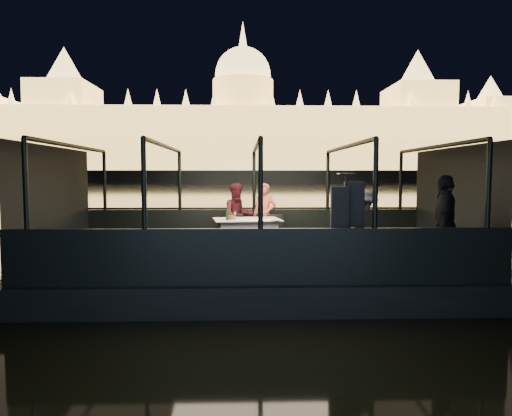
{
  "coord_description": "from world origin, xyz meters",
  "views": [
    {
      "loc": [
        -0.28,
        -9.07,
        2.22
      ],
      "look_at": [
        0.0,
        0.4,
        1.55
      ],
      "focal_mm": 32.0,
      "sensor_mm": 36.0,
      "label": 1
    }
  ],
  "objects_px": {
    "person_woman_coral": "(264,217)",
    "passenger_stripe": "(362,226)",
    "chair_port_left": "(235,231)",
    "chair_port_right": "(275,230)",
    "passenger_dark": "(445,226)",
    "person_man_maroon": "(238,217)",
    "dining_table_central": "(247,236)",
    "wine_bottle": "(227,213)",
    "coat_stand": "(345,226)"
  },
  "relations": [
    {
      "from": "chair_port_left",
      "to": "passenger_stripe",
      "type": "height_order",
      "value": "passenger_stripe"
    },
    {
      "from": "chair_port_left",
      "to": "wine_bottle",
      "type": "xyz_separation_m",
      "value": [
        -0.15,
        -0.75,
        0.47
      ]
    },
    {
      "from": "person_man_maroon",
      "to": "wine_bottle",
      "type": "relative_size",
      "value": 5.66
    },
    {
      "from": "wine_bottle",
      "to": "passenger_stripe",
      "type": "bearing_deg",
      "value": -40.52
    },
    {
      "from": "dining_table_central",
      "to": "passenger_dark",
      "type": "bearing_deg",
      "value": -34.82
    },
    {
      "from": "coat_stand",
      "to": "passenger_dark",
      "type": "distance_m",
      "value": 1.82
    },
    {
      "from": "chair_port_left",
      "to": "passenger_stripe",
      "type": "distance_m",
      "value": 3.59
    },
    {
      "from": "chair_port_right",
      "to": "person_man_maroon",
      "type": "xyz_separation_m",
      "value": [
        -0.87,
        0.27,
        0.3
      ]
    },
    {
      "from": "chair_port_right",
      "to": "coat_stand",
      "type": "relative_size",
      "value": 0.45
    },
    {
      "from": "coat_stand",
      "to": "person_man_maroon",
      "type": "bearing_deg",
      "value": 117.99
    },
    {
      "from": "person_man_maroon",
      "to": "dining_table_central",
      "type": "bearing_deg",
      "value": -91.21
    },
    {
      "from": "chair_port_right",
      "to": "passenger_dark",
      "type": "relative_size",
      "value": 0.46
    },
    {
      "from": "coat_stand",
      "to": "person_woman_coral",
      "type": "distance_m",
      "value": 3.59
    },
    {
      "from": "dining_table_central",
      "to": "chair_port_left",
      "type": "distance_m",
      "value": 0.53
    },
    {
      "from": "passenger_dark",
      "to": "dining_table_central",
      "type": "bearing_deg",
      "value": -97.72
    },
    {
      "from": "wine_bottle",
      "to": "coat_stand",
      "type": "bearing_deg",
      "value": -49.57
    },
    {
      "from": "chair_port_left",
      "to": "coat_stand",
      "type": "height_order",
      "value": "coat_stand"
    },
    {
      "from": "passenger_dark",
      "to": "wine_bottle",
      "type": "height_order",
      "value": "passenger_dark"
    },
    {
      "from": "coat_stand",
      "to": "passenger_dark",
      "type": "relative_size",
      "value": 1.03
    },
    {
      "from": "dining_table_central",
      "to": "chair_port_right",
      "type": "relative_size",
      "value": 1.81
    },
    {
      "from": "passenger_stripe",
      "to": "person_man_maroon",
      "type": "bearing_deg",
      "value": 41.49
    },
    {
      "from": "chair_port_right",
      "to": "person_woman_coral",
      "type": "distance_m",
      "value": 0.47
    },
    {
      "from": "coat_stand",
      "to": "chair_port_left",
      "type": "bearing_deg",
      "value": 120.98
    },
    {
      "from": "dining_table_central",
      "to": "chair_port_left",
      "type": "bearing_deg",
      "value": 121.72
    },
    {
      "from": "passenger_dark",
      "to": "wine_bottle",
      "type": "relative_size",
      "value": 6.38
    },
    {
      "from": "chair_port_right",
      "to": "passenger_dark",
      "type": "xyz_separation_m",
      "value": [
        2.73,
        -2.81,
        0.4
      ]
    },
    {
      "from": "dining_table_central",
      "to": "passenger_dark",
      "type": "relative_size",
      "value": 0.83
    },
    {
      "from": "chair_port_right",
      "to": "dining_table_central",
      "type": "bearing_deg",
      "value": -142.72
    },
    {
      "from": "chair_port_right",
      "to": "passenger_dark",
      "type": "height_order",
      "value": "passenger_dark"
    },
    {
      "from": "person_woman_coral",
      "to": "person_man_maroon",
      "type": "xyz_separation_m",
      "value": [
        -0.63,
        0.0,
        0.0
      ]
    },
    {
      "from": "chair_port_right",
      "to": "person_man_maroon",
      "type": "bearing_deg",
      "value": 165.76
    },
    {
      "from": "chair_port_left",
      "to": "person_man_maroon",
      "type": "bearing_deg",
      "value": 90.55
    },
    {
      "from": "person_woman_coral",
      "to": "passenger_stripe",
      "type": "relative_size",
      "value": 1.03
    },
    {
      "from": "chair_port_right",
      "to": "chair_port_left",
      "type": "bearing_deg",
      "value": -176.96
    },
    {
      "from": "dining_table_central",
      "to": "person_man_maroon",
      "type": "distance_m",
      "value": 0.83
    },
    {
      "from": "passenger_stripe",
      "to": "passenger_dark",
      "type": "distance_m",
      "value": 1.44
    },
    {
      "from": "passenger_stripe",
      "to": "passenger_dark",
      "type": "height_order",
      "value": "passenger_dark"
    },
    {
      "from": "wine_bottle",
      "to": "person_man_maroon",
      "type": "bearing_deg",
      "value": 77.69
    },
    {
      "from": "chair_port_left",
      "to": "person_man_maroon",
      "type": "relative_size",
      "value": 0.54
    },
    {
      "from": "dining_table_central",
      "to": "chair_port_left",
      "type": "xyz_separation_m",
      "value": [
        -0.28,
        0.45,
        0.06
      ]
    },
    {
      "from": "dining_table_central",
      "to": "coat_stand",
      "type": "xyz_separation_m",
      "value": [
        1.6,
        -2.67,
        0.51
      ]
    },
    {
      "from": "person_woman_coral",
      "to": "passenger_stripe",
      "type": "bearing_deg",
      "value": -43.8
    },
    {
      "from": "passenger_stripe",
      "to": "coat_stand",
      "type": "bearing_deg",
      "value": 139.73
    },
    {
      "from": "coat_stand",
      "to": "person_woman_coral",
      "type": "relative_size",
      "value": 1.16
    },
    {
      "from": "passenger_dark",
      "to": "chair_port_right",
      "type": "bearing_deg",
      "value": -108.72
    },
    {
      "from": "person_woman_coral",
      "to": "person_man_maroon",
      "type": "distance_m",
      "value": 0.63
    },
    {
      "from": "chair_port_right",
      "to": "wine_bottle",
      "type": "distance_m",
      "value": 1.4
    },
    {
      "from": "passenger_stripe",
      "to": "wine_bottle",
      "type": "relative_size",
      "value": 5.49
    },
    {
      "from": "person_woman_coral",
      "to": "passenger_stripe",
      "type": "xyz_separation_m",
      "value": [
        1.53,
        -3.05,
        0.1
      ]
    },
    {
      "from": "coat_stand",
      "to": "person_woman_coral",
      "type": "bearing_deg",
      "value": 109.03
    }
  ]
}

